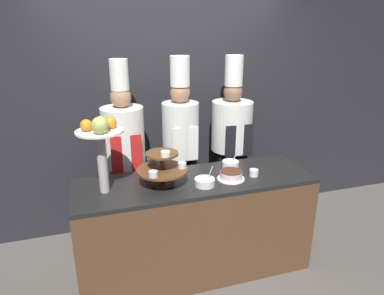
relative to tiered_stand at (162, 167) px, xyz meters
name	(u,v)px	position (x,y,z in m)	size (l,w,h in m)	color
ground_plane	(207,291)	(0.29, -0.29, -1.06)	(14.00, 14.00, 0.00)	#5B5651
wall_back	(167,99)	(0.29, 1.01, 0.34)	(10.00, 0.06, 2.80)	#232328
buffet_counter	(195,226)	(0.29, 0.03, -0.61)	(2.01, 0.63, 0.90)	brown
tiered_stand	(162,167)	(0.00, 0.00, 0.00)	(0.41, 0.41, 0.32)	brown
fruit_pedestal	(101,138)	(-0.45, 0.01, 0.28)	(0.35, 0.35, 0.62)	#B2ADA8
cake_round	(231,175)	(0.57, -0.06, -0.12)	(0.23, 0.23, 0.08)	white
cup_white	(254,173)	(0.79, -0.05, -0.13)	(0.08, 0.08, 0.06)	white
serving_bowl_near	(205,182)	(0.32, -0.11, -0.13)	(0.16, 0.16, 0.16)	white
serving_bowl_far	(230,164)	(0.67, 0.19, -0.13)	(0.15, 0.15, 0.16)	white
chef_left	(125,153)	(-0.23, 0.62, -0.07)	(0.39, 0.39, 1.85)	#38332D
chef_center_left	(181,144)	(0.32, 0.62, -0.04)	(0.36, 0.36, 1.86)	black
chef_center_right	(231,142)	(0.86, 0.62, -0.07)	(0.41, 0.41, 1.86)	black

